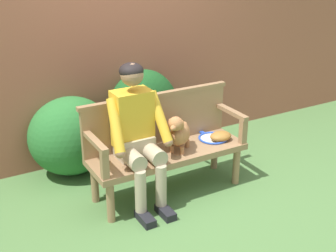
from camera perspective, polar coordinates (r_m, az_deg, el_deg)
ground_plane at (r=4.42m, az=0.00°, el=-8.28°), size 40.00×40.00×0.00m
brick_garden_fence at (r=4.97m, az=-6.96°, el=10.73°), size 8.00×0.30×2.51m
hedge_bush_mid_left at (r=4.96m, az=-3.11°, el=1.61°), size 0.83×0.60×0.99m
hedge_bush_far_left at (r=4.70m, az=-12.17°, el=-1.23°), size 0.87×0.76×0.82m
hedge_bush_mid_right at (r=5.16m, az=0.58°, el=0.07°), size 0.97×0.65×0.57m
garden_bench at (r=4.23m, az=0.00°, el=-3.89°), size 1.50×0.49×0.44m
bench_backrest at (r=4.28m, az=-1.43°, el=1.03°), size 1.54×0.06×0.50m
bench_armrest_left_end at (r=3.78m, az=-8.77°, el=-3.18°), size 0.06×0.49×0.28m
bench_armrest_right_end at (r=4.43m, az=8.60°, el=0.79°), size 0.06×0.49×0.28m
person_seated at (r=3.95m, az=-4.00°, el=-0.62°), size 0.56×0.65×1.31m
dog_on_bench at (r=4.12m, az=1.38°, el=-0.84°), size 0.34×0.32×0.38m
tennis_racket at (r=4.49m, az=5.47°, el=-1.41°), size 0.33×0.58×0.03m
baseball_glove at (r=4.43m, az=6.69°, el=-1.29°), size 0.23×0.18×0.09m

